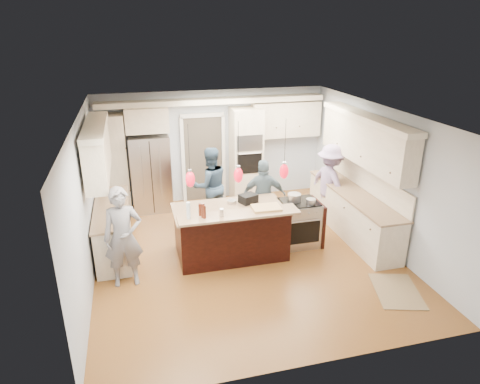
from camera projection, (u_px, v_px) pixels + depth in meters
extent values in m
plane|color=olive|center=(245.00, 254.00, 8.23)|extent=(6.00, 6.00, 0.00)
cube|color=#B2BCC6|center=(213.00, 146.00, 10.44)|extent=(5.50, 0.04, 2.70)
cube|color=#B2BCC6|center=(311.00, 277.00, 5.04)|extent=(5.50, 0.04, 2.70)
cube|color=#B2BCC6|center=(85.00, 203.00, 7.10)|extent=(0.04, 6.00, 2.70)
cube|color=#B2BCC6|center=(380.00, 176.00, 8.38)|extent=(0.04, 6.00, 2.70)
cube|color=white|center=(245.00, 114.00, 7.25)|extent=(5.50, 6.00, 0.04)
cube|color=#B7B7BC|center=(151.00, 173.00, 9.92)|extent=(0.90, 0.70, 1.80)
cube|color=beige|center=(246.00, 155.00, 10.39)|extent=(0.72, 0.64, 2.30)
cube|color=black|center=(250.00, 143.00, 9.96)|extent=(0.60, 0.02, 0.35)
cube|color=black|center=(250.00, 163.00, 10.14)|extent=(0.60, 0.02, 0.50)
cylinder|color=#B7B7BC|center=(250.00, 154.00, 10.02)|extent=(0.55, 0.02, 0.02)
cube|color=beige|center=(114.00, 165.00, 9.70)|extent=(0.60, 0.58, 2.30)
cube|color=beige|center=(146.00, 119.00, 9.52)|extent=(0.95, 0.58, 0.55)
cube|color=beige|center=(286.00, 119.00, 10.48)|extent=(1.70, 0.35, 0.85)
cube|color=beige|center=(214.00, 101.00, 9.85)|extent=(5.30, 0.38, 0.12)
cube|color=#4C443A|center=(203.00, 159.00, 10.49)|extent=(0.90, 0.06, 2.10)
cube|color=white|center=(202.00, 115.00, 10.06)|extent=(1.04, 0.06, 0.10)
cube|color=beige|center=(352.00, 214.00, 8.90)|extent=(0.60, 3.00, 0.88)
cube|color=tan|center=(354.00, 194.00, 8.73)|extent=(0.64, 3.05, 0.04)
cube|color=beige|center=(365.00, 142.00, 8.37)|extent=(0.35, 3.00, 0.85)
cube|color=beige|center=(367.00, 117.00, 8.19)|extent=(0.37, 3.10, 0.10)
cube|color=beige|center=(114.00, 229.00, 8.24)|extent=(0.60, 2.20, 0.88)
cube|color=tan|center=(111.00, 207.00, 8.07)|extent=(0.64, 2.25, 0.04)
cube|color=beige|center=(98.00, 153.00, 7.65)|extent=(0.35, 2.20, 0.85)
cube|color=beige|center=(95.00, 126.00, 7.47)|extent=(0.37, 2.30, 0.10)
cube|color=black|center=(230.00, 231.00, 8.15)|extent=(2.00, 1.00, 0.88)
cube|color=tan|center=(230.00, 209.00, 7.98)|extent=(2.10, 1.10, 0.04)
cube|color=black|center=(237.00, 240.00, 7.61)|extent=(2.00, 0.12, 1.08)
cube|color=tan|center=(239.00, 215.00, 7.28)|extent=(2.10, 0.42, 0.04)
cube|color=black|center=(248.00, 199.00, 8.21)|extent=(0.38, 0.35, 0.17)
cube|color=#B7B7BC|center=(298.00, 223.00, 8.47)|extent=(0.76, 0.66, 0.90)
cube|color=black|center=(304.00, 233.00, 8.18)|extent=(0.65, 0.01, 0.45)
cube|color=black|center=(299.00, 202.00, 8.30)|extent=(0.72, 0.59, 0.02)
cube|color=black|center=(317.00, 221.00, 8.57)|extent=(0.06, 0.71, 0.88)
cylinder|color=black|center=(189.00, 148.00, 6.68)|extent=(0.01, 0.01, 0.75)
ellipsoid|color=red|center=(190.00, 179.00, 6.87)|extent=(0.15, 0.15, 0.26)
cylinder|color=black|center=(238.00, 144.00, 6.87)|extent=(0.01, 0.01, 0.75)
ellipsoid|color=red|center=(238.00, 175.00, 7.06)|extent=(0.15, 0.15, 0.26)
cylinder|color=black|center=(285.00, 141.00, 7.05)|extent=(0.01, 0.01, 0.75)
ellipsoid|color=red|center=(284.00, 171.00, 7.24)|extent=(0.15, 0.15, 0.26)
imported|color=slate|center=(123.00, 237.00, 7.00)|extent=(0.64, 0.42, 1.73)
imported|color=#30475E|center=(210.00, 186.00, 9.28)|extent=(0.93, 0.77, 1.71)
imported|color=slate|center=(264.00, 197.00, 8.86)|extent=(0.99, 0.58, 1.58)
imported|color=#947EAA|center=(330.00, 183.00, 9.42)|extent=(0.91, 1.25, 1.73)
cube|color=#957C51|center=(397.00, 291.00, 7.08)|extent=(0.96, 1.18, 0.01)
cylinder|color=silver|center=(188.00, 211.00, 7.03)|extent=(0.08, 0.08, 0.29)
cylinder|color=#45180C|center=(204.00, 212.00, 7.06)|extent=(0.08, 0.08, 0.23)
cylinder|color=#45180C|center=(203.00, 210.00, 7.08)|extent=(0.07, 0.07, 0.26)
cylinder|color=#45180C|center=(200.00, 210.00, 7.16)|extent=(0.07, 0.07, 0.21)
cylinder|color=#B7B7BC|center=(222.00, 213.00, 7.15)|extent=(0.09, 0.09, 0.14)
cube|color=tan|center=(266.00, 208.00, 7.46)|extent=(0.50, 0.37, 0.04)
cylinder|color=#B7B7BC|center=(294.00, 197.00, 8.28)|extent=(0.26, 0.26, 0.15)
cylinder|color=#B7B7BC|center=(311.00, 201.00, 8.19)|extent=(0.18, 0.18, 0.09)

